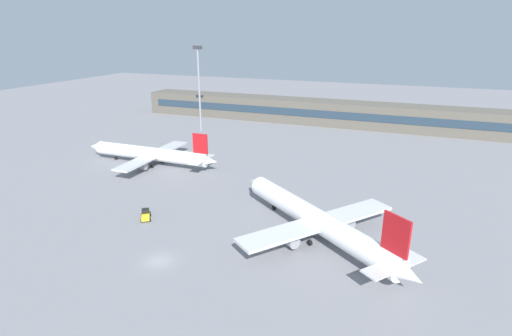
{
  "coord_description": "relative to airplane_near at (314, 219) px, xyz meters",
  "views": [
    {
      "loc": [
        34.74,
        -46.25,
        34.89
      ],
      "look_at": [
        0.97,
        40.0,
        3.0
      ],
      "focal_mm": 28.25,
      "sensor_mm": 36.0,
      "label": 1
    }
  ],
  "objects": [
    {
      "name": "ground_plane",
      "position": [
        -20.92,
        22.81,
        -3.38
      ],
      "size": [
        400.0,
        400.0,
        0.0
      ],
      "primitive_type": "plane",
      "color": "gray"
    },
    {
      "name": "airplane_mid",
      "position": [
        -51.13,
        23.22,
        -0.32
      ],
      "size": [
        40.59,
        28.18,
        10.05
      ],
      "color": "white",
      "rests_on": "ground_plane"
    },
    {
      "name": "terminal_building",
      "position": [
        -20.92,
        90.22,
        1.12
      ],
      "size": [
        144.94,
        12.13,
        9.0
      ],
      "color": "#5B564C",
      "rests_on": "ground_plane"
    },
    {
      "name": "baggage_tug_yellow",
      "position": [
        -32.1,
        -5.14,
        -2.58
      ],
      "size": [
        3.28,
        3.82,
        1.75
      ],
      "color": "yellow",
      "rests_on": "ground_plane"
    },
    {
      "name": "floodlight_tower_west",
      "position": [
        -57.2,
        62.84,
        13.57
      ],
      "size": [
        3.2,
        0.8,
        29.74
      ],
      "color": "gray",
      "rests_on": "ground_plane"
    },
    {
      "name": "airplane_near",
      "position": [
        0.0,
        0.0,
        0.0
      ],
      "size": [
        37.46,
        30.86,
        11.08
      ],
      "color": "white",
      "rests_on": "ground_plane"
    }
  ]
}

